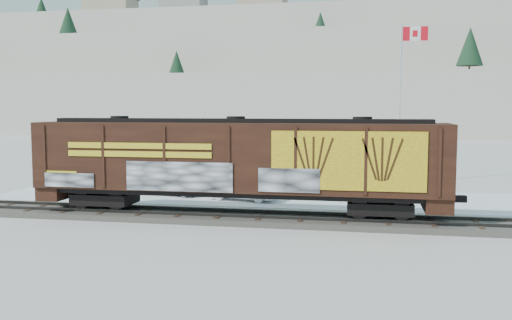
% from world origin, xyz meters
% --- Properties ---
extents(ground, '(500.00, 500.00, 0.00)m').
position_xyz_m(ground, '(0.00, 0.00, 0.00)').
color(ground, white).
rests_on(ground, ground).
extents(rail_track, '(50.00, 3.40, 0.43)m').
position_xyz_m(rail_track, '(0.00, 0.00, 0.15)').
color(rail_track, '#59544C').
rests_on(rail_track, ground).
extents(parking_strip, '(40.00, 8.00, 0.03)m').
position_xyz_m(parking_strip, '(0.00, 7.50, 0.01)').
color(parking_strip, white).
rests_on(parking_strip, ground).
extents(hillside, '(360.00, 110.00, 93.00)m').
position_xyz_m(hillside, '(-0.05, 139.79, 14.37)').
color(hillside, white).
rests_on(hillside, ground).
extents(hopper_railcar, '(20.15, 3.06, 4.57)m').
position_xyz_m(hopper_railcar, '(-3.28, -0.01, 2.98)').
color(hopper_railcar, black).
rests_on(hopper_railcar, rail_track).
extents(flagpole, '(2.30, 0.90, 11.50)m').
position_xyz_m(flagpole, '(5.36, 15.69, 4.25)').
color(flagpole, silver).
rests_on(flagpole, ground).
extents(car_silver, '(4.16, 2.42, 1.33)m').
position_xyz_m(car_silver, '(-9.04, 6.92, 0.69)').
color(car_silver, '#B2B4B9').
rests_on(car_silver, parking_strip).
extents(car_white, '(4.49, 2.20, 1.42)m').
position_xyz_m(car_white, '(-4.21, 5.79, 0.74)').
color(car_white, silver).
rests_on(car_white, parking_strip).
extents(car_dark, '(4.67, 3.23, 1.26)m').
position_xyz_m(car_dark, '(1.17, 7.89, 0.66)').
color(car_dark, black).
rests_on(car_dark, parking_strip).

